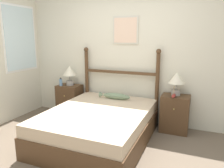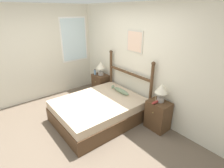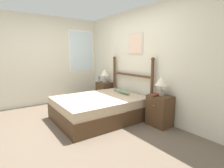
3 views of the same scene
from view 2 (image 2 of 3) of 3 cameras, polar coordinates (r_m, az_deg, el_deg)
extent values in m
plane|color=brown|center=(3.85, -11.76, -15.72)|extent=(16.00, 16.00, 0.00)
cube|color=beige|center=(4.21, 8.16, 7.56)|extent=(6.40, 0.06, 2.55)
cube|color=beige|center=(4.13, 7.47, 13.57)|extent=(0.49, 0.02, 0.50)
cube|color=beige|center=(4.12, 7.35, 13.56)|extent=(0.43, 0.01, 0.44)
cube|color=beige|center=(5.17, -24.16, 8.68)|extent=(0.06, 6.40, 2.55)
cube|color=white|center=(5.50, -12.25, 13.98)|extent=(0.01, 0.84, 1.29)
cube|color=silver|center=(5.49, -12.21, 13.97)|extent=(0.01, 0.76, 1.21)
cube|color=#4C331E|center=(4.14, -4.26, -9.52)|extent=(1.49, 1.92, 0.32)
cube|color=#CCB293|center=(4.01, -4.37, -6.51)|extent=(1.45, 1.88, 0.18)
cylinder|color=#4C331E|center=(4.92, -0.31, 2.54)|extent=(0.07, 0.07, 1.32)
sphere|color=#4C331E|center=(4.72, -0.33, 10.49)|extent=(0.09, 0.09, 0.09)
cylinder|color=#4C331E|center=(4.00, 12.46, -3.09)|extent=(0.07, 0.07, 1.32)
sphere|color=#4C331E|center=(3.75, 13.37, 6.52)|extent=(0.09, 0.09, 0.09)
cube|color=#4C331E|center=(4.32, 5.55, 3.56)|extent=(1.42, 0.05, 0.05)
cube|color=#4C331E|center=(5.23, -3.72, -0.24)|extent=(0.46, 0.35, 0.63)
sphere|color=tan|center=(5.08, -5.50, 0.68)|extent=(0.02, 0.02, 0.02)
cube|color=#4C331E|center=(3.90, 14.79, -9.83)|extent=(0.46, 0.35, 0.63)
sphere|color=tan|center=(3.69, 13.20, -9.09)|extent=(0.02, 0.02, 0.02)
cylinder|color=gray|center=(5.09, -3.66, 3.49)|extent=(0.15, 0.15, 0.10)
cylinder|color=gray|center=(5.06, -3.69, 4.60)|extent=(0.02, 0.02, 0.11)
cone|color=beige|center=(5.01, -3.73, 6.21)|extent=(0.27, 0.27, 0.19)
cylinder|color=gray|center=(3.74, 15.53, -4.89)|extent=(0.15, 0.15, 0.10)
cylinder|color=gray|center=(3.70, 15.70, -3.47)|extent=(0.02, 0.02, 0.11)
cone|color=beige|center=(3.63, 15.95, -1.38)|extent=(0.27, 0.27, 0.19)
cylinder|color=#668CB2|center=(5.15, -5.57, 3.85)|extent=(0.06, 0.06, 0.13)
sphere|color=#333338|center=(5.12, -5.60, 4.72)|extent=(0.04, 0.04, 0.04)
ellipsoid|color=maroon|center=(3.66, 13.94, -5.81)|extent=(0.06, 0.22, 0.05)
cylinder|color=#997F56|center=(3.61, 14.07, -4.55)|extent=(0.01, 0.01, 0.13)
ellipsoid|color=gray|center=(4.27, 3.02, -2.32)|extent=(0.52, 0.10, 0.11)
cone|color=gray|center=(4.47, 0.56, -1.08)|extent=(0.07, 0.10, 0.10)
camera|label=1|loc=(1.92, -63.35, -14.74)|focal=35.00mm
camera|label=3|loc=(1.02, 77.22, -76.53)|focal=28.00mm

